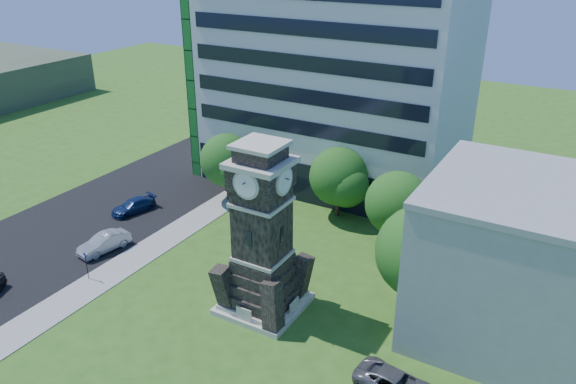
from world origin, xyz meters
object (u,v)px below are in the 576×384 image
Objects in this scene: car_street_mid at (104,243)px; park_bench at (269,307)px; car_street_north at (133,206)px; street_sign at (86,263)px; clock_tower at (262,241)px.

car_street_mid reaches higher than park_bench.
car_street_mid is 1.02× the size of car_street_north.
street_sign reaches higher than park_bench.
park_bench is 0.82× the size of street_sign.
car_street_mid is 2.36× the size of park_bench.
car_street_north is at bearing 160.84° from clock_tower.
car_street_mid is at bearing -179.75° from clock_tower.
car_street_mid reaches higher than car_street_north.
clock_tower is 4.86m from park_bench.
park_bench is at bearing 9.03° from car_street_mid.
clock_tower is 20.30m from car_street_north.
street_sign is (2.17, -3.70, 0.70)m from car_street_mid.
car_street_north is 20.65m from park_bench.
clock_tower is 16.21m from car_street_mid.
car_street_mid is at bearing -170.96° from park_bench.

